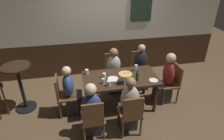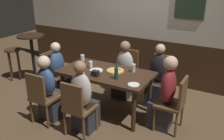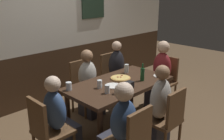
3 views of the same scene
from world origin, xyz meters
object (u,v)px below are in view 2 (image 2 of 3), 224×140
(tumbler_water, at_px, (82,71))
(pizza, at_px, (115,71))
(dining_table, at_px, (106,77))
(beer_bottle_green, at_px, (116,73))
(plate_white_large, at_px, (96,70))
(person_right_far, at_px, (157,80))
(chair_mid_far, at_px, (127,69))
(chair_left_near, at_px, (42,95))
(beer_glass_tall, at_px, (81,68))
(plate_white_small, at_px, (134,85))
(chair_right_far, at_px, (160,76))
(side_bar_table, at_px, (33,55))
(pint_glass_stout, at_px, (133,68))
(chair_mid_near, at_px, (77,106))
(chair_head_west, at_px, (53,72))
(bar_stool, at_px, (13,56))
(person_left_near, at_px, (49,93))
(condiment_caddy, at_px, (95,73))
(person_head_west, at_px, (60,75))
(beer_glass_half, at_px, (82,58))
(person_head_east, at_px, (164,98))
(person_mid_far, at_px, (123,74))
(person_mid_near, at_px, (84,102))
(pint_glass_amber, at_px, (91,65))

(tumbler_water, bearing_deg, pizza, 40.04)
(dining_table, distance_m, beer_bottle_green, 0.40)
(pizza, relative_size, plate_white_large, 1.33)
(person_right_far, distance_m, pizza, 0.84)
(chair_mid_far, bearing_deg, beer_bottle_green, -73.70)
(chair_left_near, distance_m, beer_glass_tall, 0.79)
(pizza, relative_size, plate_white_small, 1.68)
(chair_right_far, height_order, beer_bottle_green, beer_bottle_green)
(pizza, bearing_deg, side_bar_table, 173.70)
(pint_glass_stout, xyz_separation_m, side_bar_table, (-2.46, 0.11, -0.19))
(chair_mid_near, xyz_separation_m, tumbler_water, (-0.30, 0.56, 0.29))
(chair_head_west, height_order, bar_stool, chair_head_west)
(person_left_near, distance_m, pizza, 1.14)
(chair_left_near, bearing_deg, chair_right_far, 50.44)
(dining_table, bearing_deg, chair_right_far, 50.44)
(condiment_caddy, bearing_deg, chair_head_west, 168.11)
(chair_right_far, xyz_separation_m, bar_stool, (-3.19, -0.64, 0.07))
(plate_white_large, relative_size, condiment_caddy, 2.03)
(person_head_west, distance_m, pint_glass_stout, 1.49)
(beer_bottle_green, bearing_deg, beer_glass_tall, 177.81)
(pint_glass_stout, bearing_deg, dining_table, -151.25)
(person_right_far, xyz_separation_m, beer_glass_half, (-1.36, -0.39, 0.31))
(chair_mid_far, relative_size, person_left_near, 0.79)
(person_head_east, relative_size, plate_white_small, 6.71)
(person_left_near, height_order, bar_stool, person_left_near)
(chair_right_far, height_order, pint_glass_stout, chair_right_far)
(dining_table, xyz_separation_m, tumbler_water, (-0.30, -0.26, 0.14))
(person_right_far, bearing_deg, chair_mid_near, -114.62)
(person_head_west, bearing_deg, beer_glass_half, 37.81)
(person_head_west, bearing_deg, person_head_east, 0.00)
(chair_right_far, height_order, person_mid_far, person_mid_far)
(person_mid_near, bearing_deg, pint_glass_stout, 65.58)
(person_head_east, relative_size, pint_glass_amber, 10.77)
(person_head_east, distance_m, plate_white_small, 0.54)
(person_head_west, xyz_separation_m, tumbler_water, (0.73, -0.26, 0.33))
(condiment_caddy, distance_m, bar_stool, 2.49)
(plate_white_small, relative_size, bar_stool, 0.25)
(person_head_west, distance_m, pizza, 1.20)
(person_mid_far, distance_m, person_head_west, 1.22)
(pint_glass_stout, height_order, side_bar_table, side_bar_table)
(pizza, distance_m, side_bar_table, 2.20)
(person_mid_far, height_order, bar_stool, person_mid_far)
(tumbler_water, relative_size, pint_glass_stout, 0.79)
(dining_table, height_order, chair_mid_far, chair_mid_far)
(person_head_east, bearing_deg, condiment_caddy, -167.61)
(person_head_east, xyz_separation_m, plate_white_large, (-1.20, -0.04, 0.24))
(dining_table, distance_m, person_head_east, 1.04)
(chair_mid_far, height_order, beer_glass_tall, chair_mid_far)
(person_left_near, distance_m, beer_glass_tall, 0.67)
(person_head_west, bearing_deg, pint_glass_stout, 8.77)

